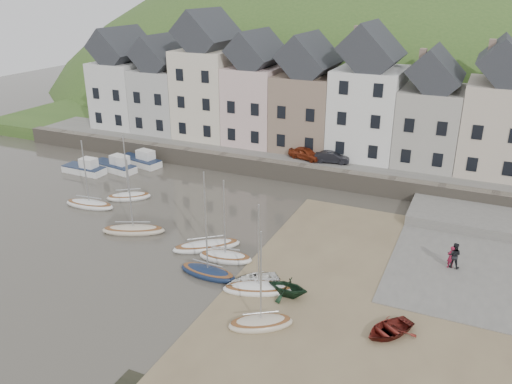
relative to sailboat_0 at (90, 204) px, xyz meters
The scene contains 26 objects.
ground 15.41m from the sailboat_0, 13.10° to the right, with size 160.00×160.00×0.00m, color #413B33.
quay_land 32.22m from the sailboat_0, 62.23° to the left, with size 90.00×30.00×1.50m, color #3A5B24.
quay_street 22.72m from the sailboat_0, 48.57° to the left, with size 70.00×7.00×0.10m, color slate.
seawall 20.20m from the sailboat_0, 41.98° to the left, with size 70.00×1.20×1.80m, color slate.
beach 26.25m from the sailboat_0, ahead, with size 18.00×26.00×0.06m, color #79674A.
slipway 30.35m from the sailboat_0, ahead, with size 8.00×18.00×0.12m, color slate.
hillside 60.22m from the sailboat_0, 79.95° to the left, with size 134.40×84.00×84.00m.
townhouse_terrace 27.42m from the sailboat_0, 50.72° to the left, with size 61.05×8.00×13.93m.
sailboat_0 is the anchor object (origin of this frame).
sailboat_1 3.56m from the sailboat_0, 54.80° to the left, with size 4.10×3.50×6.32m.
sailboat_2 7.13m from the sailboat_0, 21.14° to the right, with size 5.19×3.40×6.32m.
sailboat_3 15.70m from the sailboat_0, 12.69° to the right, with size 4.10×2.16×6.32m.
sailboat_4 13.50m from the sailboat_0, 10.79° to the right, with size 4.90×4.39×6.32m.
sailboat_5 16.27m from the sailboat_0, 20.89° to the right, with size 4.31×1.72×6.32m.
sailboat_6 20.11m from the sailboat_0, 18.00° to the right, with size 4.84×3.20×6.32m.
sailboat_7 22.77m from the sailboat_0, 24.55° to the right, with size 3.98×3.34×6.32m.
motorboat_0 9.63m from the sailboat_0, 115.40° to the left, with size 5.67×2.63×1.70m.
motorboat_1 9.25m from the sailboat_0, 133.54° to the left, with size 4.69×1.86×1.70m.
motorboat_2 11.64m from the sailboat_0, 103.54° to the left, with size 5.58×2.75×1.70m.
rowboat_white 19.40m from the sailboat_0, 17.40° to the right, with size 2.49×3.48×0.72m, color white.
rowboat_green 21.85m from the sailboat_0, 15.80° to the right, with size 2.24×2.59×1.37m, color black.
rowboat_red 28.47m from the sailboat_0, 14.63° to the right, with size 2.23×3.13×0.65m, color maroon.
person_red 30.05m from the sailboat_0, ahead, with size 0.59×0.39×1.62m, color maroon.
person_dark 30.24m from the sailboat_0, ahead, with size 0.90×0.70×1.85m, color black.
car_left 21.67m from the sailboat_0, 47.88° to the left, with size 1.46×3.62×1.24m, color maroon.
car_right 23.65m from the sailboat_0, 42.78° to the left, with size 1.21×3.46×1.14m, color black.
Camera 1 is at (15.52, -28.36, 18.26)m, focal length 36.04 mm.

